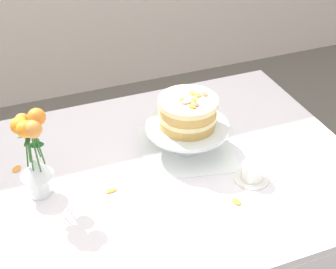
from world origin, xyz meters
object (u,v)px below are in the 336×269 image
(flower_vase, at_px, (34,153))
(teacup, at_px, (252,173))
(cake_stand, at_px, (187,129))
(layer_cake, at_px, (188,112))
(dining_table, at_px, (156,196))

(flower_vase, height_order, teacup, flower_vase)
(cake_stand, xyz_separation_m, teacup, (0.13, -0.23, -0.06))
(layer_cake, relative_size, flower_vase, 0.65)
(cake_stand, relative_size, teacup, 2.43)
(flower_vase, relative_size, teacup, 2.62)
(cake_stand, bearing_deg, layer_cake, -58.22)
(dining_table, height_order, cake_stand, cake_stand)
(flower_vase, bearing_deg, teacup, -15.51)
(cake_stand, xyz_separation_m, layer_cake, (0.00, -0.00, 0.07))
(dining_table, xyz_separation_m, cake_stand, (0.15, 0.10, 0.17))
(cake_stand, height_order, flower_vase, flower_vase)
(dining_table, height_order, teacup, teacup)
(dining_table, bearing_deg, cake_stand, 33.13)
(flower_vase, xyz_separation_m, teacup, (0.66, -0.18, -0.13))
(dining_table, bearing_deg, layer_cake, 33.09)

